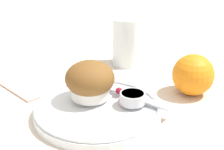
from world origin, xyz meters
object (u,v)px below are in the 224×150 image
(butter_knife, at_px, (130,95))
(orange_fruit, at_px, (193,75))
(muffin, at_px, (88,81))
(juice_glass, at_px, (127,42))

(butter_knife, relative_size, orange_fruit, 2.19)
(butter_knife, bearing_deg, orange_fruit, 60.55)
(muffin, distance_m, orange_fruit, 0.21)
(butter_knife, height_order, orange_fruit, orange_fruit)
(muffin, distance_m, juice_glass, 0.23)
(butter_knife, bearing_deg, muffin, -135.34)
(butter_knife, distance_m, orange_fruit, 0.13)
(muffin, distance_m, butter_knife, 0.08)
(orange_fruit, distance_m, juice_glass, 0.20)
(muffin, height_order, juice_glass, juice_glass)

